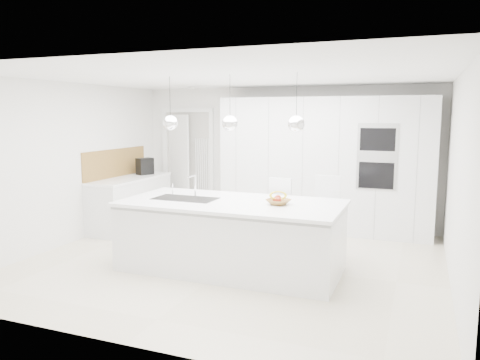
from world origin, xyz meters
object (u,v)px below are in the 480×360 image
at_px(island_base, 230,238).
at_px(fruit_bowl, 278,202).
at_px(espresso_machine, 145,166).
at_px(bar_stool_right, 325,218).
at_px(bar_stool_left, 277,218).

height_order(island_base, fruit_bowl, fruit_bowl).
relative_size(espresso_machine, bar_stool_right, 0.27).
bearing_deg(island_base, fruit_bowl, 4.68).
bearing_deg(bar_stool_left, island_base, -108.27).
height_order(espresso_machine, bar_stool_left, espresso_machine).
bearing_deg(espresso_machine, island_base, -13.76).
height_order(fruit_bowl, espresso_machine, espresso_machine).
height_order(fruit_bowl, bar_stool_left, bar_stool_left).
relative_size(island_base, bar_stool_right, 2.44).
relative_size(fruit_bowl, bar_stool_left, 0.26).
height_order(island_base, bar_stool_right, bar_stool_right).
bearing_deg(bar_stool_right, bar_stool_left, -167.12).
bearing_deg(bar_stool_left, espresso_machine, 166.31).
bearing_deg(espresso_machine, bar_stool_left, 2.02).
xyz_separation_m(island_base, fruit_bowl, (0.63, 0.05, 0.50)).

